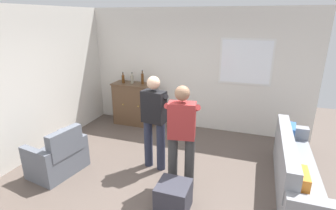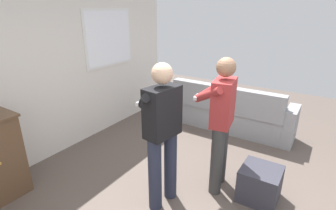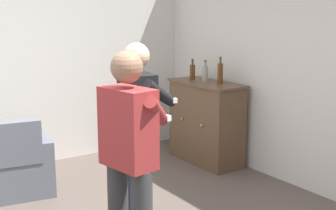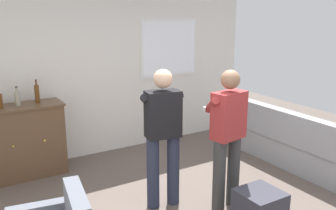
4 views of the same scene
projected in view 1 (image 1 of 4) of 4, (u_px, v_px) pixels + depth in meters
The scene contains 12 objects.
ground at pixel (155, 187), 4.20m from camera, with size 10.40×10.40×0.00m, color brown.
wall_back_with_window at pixel (198, 70), 6.11m from camera, with size 5.20×0.15×2.80m.
wall_side_left at pixel (13, 89), 4.57m from camera, with size 0.12×5.20×2.80m, color silver.
couch at pixel (294, 171), 4.04m from camera, with size 0.57×2.38×0.88m.
armchair at pixel (58, 157), 4.52m from camera, with size 0.77×0.97×0.85m.
sideboard_cabinet at pixel (135, 104), 6.54m from camera, with size 1.06×0.49×1.04m.
bottle_wine_green at pixel (123, 79), 6.41m from camera, with size 0.07×0.07×0.27m.
bottle_liquor_amber at pixel (132, 79), 6.37m from camera, with size 0.07×0.07×0.27m.
bottle_spirits_clear at pixel (142, 79), 6.29m from camera, with size 0.07×0.07×0.33m.
ottoman at pixel (173, 197), 3.66m from camera, with size 0.45×0.45×0.41m, color #33333D.
person_standing_left at pixel (154, 119), 4.49m from camera, with size 0.55×0.50×1.68m.
person_standing_right at pixel (182, 134), 3.91m from camera, with size 0.55×0.50×1.68m.
Camera 1 is at (1.36, -3.29, 2.60)m, focal length 28.00 mm.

